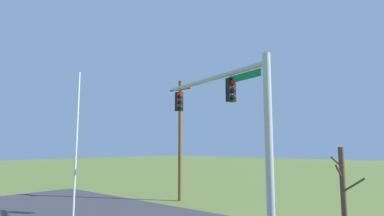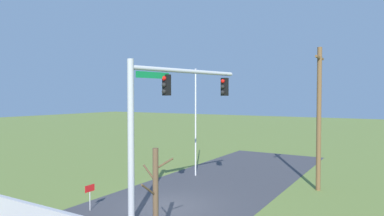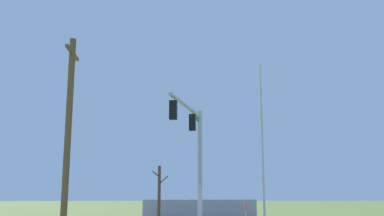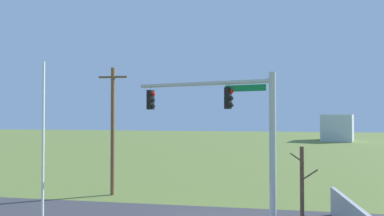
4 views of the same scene
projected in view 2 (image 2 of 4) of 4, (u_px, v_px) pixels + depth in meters
ground_plane at (170, 206)px, 16.74m from camera, size 160.00×160.00×0.00m
road_surface at (209, 188)px, 20.17m from camera, size 28.00×8.00×0.01m
signal_mast at (162, 109)px, 15.52m from camera, size 6.38×1.98×6.93m
flagpole at (196, 122)px, 23.20m from camera, size 0.10×0.10×7.25m
utility_pole at (319, 116)px, 19.50m from camera, size 1.90×0.26×8.16m
bare_tree at (155, 198)px, 11.76m from camera, size 1.27×1.02×3.59m
open_sign at (90, 192)px, 16.07m from camera, size 0.56×0.04×1.22m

